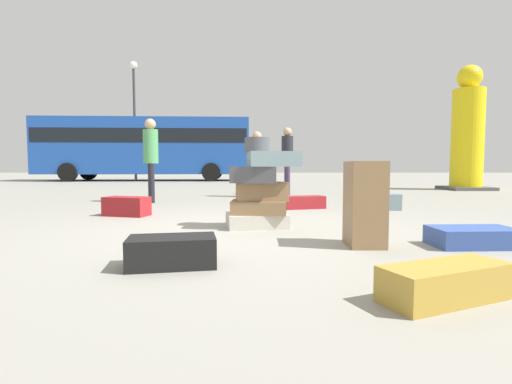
# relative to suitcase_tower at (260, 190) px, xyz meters

# --- Properties ---
(ground_plane) EXTENTS (80.00, 80.00, 0.00)m
(ground_plane) POSITION_rel_suitcase_tower_xyz_m (-0.14, -0.18, -0.45)
(ground_plane) COLOR gray
(suitcase_tower) EXTENTS (0.91, 0.65, 1.08)m
(suitcase_tower) POSITION_rel_suitcase_tower_xyz_m (0.00, 0.00, 0.00)
(suitcase_tower) COLOR beige
(suitcase_tower) RESTS_ON ground
(suitcase_navy_upright_blue) EXTENTS (0.76, 0.44, 0.17)m
(suitcase_navy_upright_blue) POSITION_rel_suitcase_tower_xyz_m (1.95, -1.09, -0.36)
(suitcase_navy_upright_blue) COLOR #334F99
(suitcase_navy_upright_blue) RESTS_ON ground
(suitcase_maroon_white_trunk) EXTENTS (0.79, 0.49, 0.22)m
(suitcase_maroon_white_trunk) POSITION_rel_suitcase_tower_xyz_m (0.78, 2.02, -0.34)
(suitcase_maroon_white_trunk) COLOR maroon
(suitcase_maroon_white_trunk) RESTS_ON ground
(suitcase_tan_foreground_far) EXTENTS (0.81, 0.56, 0.20)m
(suitcase_tan_foreground_far) POSITION_rel_suitcase_tower_xyz_m (0.99, -2.48, -0.35)
(suitcase_tan_foreground_far) COLOR #B28C33
(suitcase_tan_foreground_far) RESTS_ON ground
(suitcase_maroon_behind_tower) EXTENTS (0.70, 0.47, 0.28)m
(suitcase_maroon_behind_tower) POSITION_rel_suitcase_tower_xyz_m (-1.98, 1.06, -0.30)
(suitcase_maroon_behind_tower) COLOR maroon
(suitcase_maroon_behind_tower) RESTS_ON ground
(suitcase_black_right_side) EXTENTS (0.68, 0.45, 0.22)m
(suitcase_black_right_side) POSITION_rel_suitcase_tower_xyz_m (-0.67, -1.77, -0.34)
(suitcase_black_right_side) COLOR black
(suitcase_black_right_side) RESTS_ON ground
(suitcase_slate_foreground_near) EXTENTS (0.66, 0.35, 0.27)m
(suitcase_slate_foreground_near) POSITION_rel_suitcase_tower_xyz_m (2.05, 1.84, -0.31)
(suitcase_slate_foreground_near) COLOR gray
(suitcase_slate_foreground_near) RESTS_ON ground
(suitcase_brown_left_side) EXTENTS (0.32, 0.40, 0.78)m
(suitcase_brown_left_side) POSITION_rel_suitcase_tower_xyz_m (0.95, -1.06, -0.05)
(suitcase_brown_left_side) COLOR olive
(suitcase_brown_left_side) RESTS_ON ground
(person_bearded_onlooker) EXTENTS (0.30, 0.34, 1.73)m
(person_bearded_onlooker) POSITION_rel_suitcase_tower_xyz_m (0.75, 5.17, 0.59)
(person_bearded_onlooker) COLOR #3F334C
(person_bearded_onlooker) RESTS_ON ground
(person_tourist_with_camera) EXTENTS (0.30, 0.34, 1.57)m
(person_tourist_with_camera) POSITION_rel_suitcase_tower_xyz_m (-0.03, 4.53, 0.49)
(person_tourist_with_camera) COLOR black
(person_tourist_with_camera) RESTS_ON ground
(person_passerby_in_red) EXTENTS (0.30, 0.33, 1.70)m
(person_passerby_in_red) POSITION_rel_suitcase_tower_xyz_m (-2.19, 3.15, 0.56)
(person_passerby_in_red) COLOR black
(person_passerby_in_red) RESTS_ON ground
(yellow_dummy_statue) EXTENTS (1.32, 1.32, 3.86)m
(yellow_dummy_statue) POSITION_rel_suitcase_tower_xyz_m (6.57, 7.33, 1.27)
(yellow_dummy_statue) COLOR yellow
(yellow_dummy_statue) RESTS_ON ground
(parked_bus) EXTENTS (10.68, 3.11, 3.15)m
(parked_bus) POSITION_rel_suitcase_tower_xyz_m (-5.75, 14.98, 1.39)
(parked_bus) COLOR #1E4CA5
(parked_bus) RESTS_ON ground
(lamp_post) EXTENTS (0.36, 0.36, 5.80)m
(lamp_post) POSITION_rel_suitcase_tower_xyz_m (-5.98, 13.97, 3.37)
(lamp_post) COLOR #333338
(lamp_post) RESTS_ON ground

